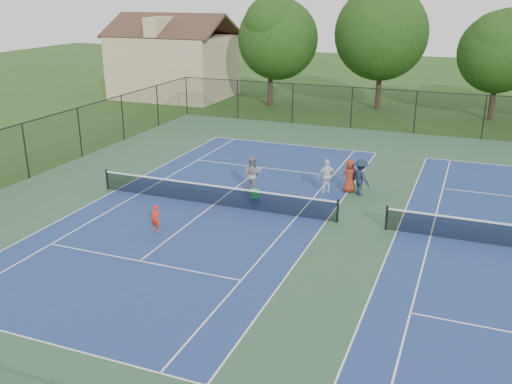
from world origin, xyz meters
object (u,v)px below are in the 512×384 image
at_px(tree_back_a, 271,34).
at_px(tree_back_b, 383,29).
at_px(tree_back_c, 500,48).
at_px(instructor, 252,174).
at_px(ball_hopper, 255,193).
at_px(bystander_a, 327,176).
at_px(clapboard_house, 174,63).
at_px(bystander_b, 361,177).
at_px(child_player, 156,218).
at_px(bystander_c, 350,176).
at_px(ball_crate, 255,201).

bearing_deg(tree_back_a, tree_back_b, 12.53).
bearing_deg(tree_back_c, instructor, -115.84).
distance_m(tree_back_b, ball_hopper, 25.91).
relative_size(tree_back_b, bystander_a, 5.80).
bearing_deg(clapboard_house, bystander_b, -43.64).
bearing_deg(instructor, tree_back_c, -110.42).
bearing_deg(instructor, bystander_a, -154.77).
height_order(child_player, bystander_c, bystander_c).
bearing_deg(tree_back_b, clapboard_house, -176.99).
bearing_deg(tree_back_b, bystander_c, -83.40).
bearing_deg(clapboard_house, tree_back_b, 3.01).
relative_size(bystander_b, ball_crate, 4.45).
bearing_deg(bystander_c, tree_back_c, -132.01).
xyz_separation_m(tree_back_b, instructor, (-1.98, -23.67, -5.67)).
bearing_deg(tree_back_a, ball_hopper, -71.48).
bearing_deg(child_player, ball_crate, 65.18).
distance_m(tree_back_c, ball_hopper, 26.70).
height_order(child_player, bystander_b, bystander_b).
xyz_separation_m(tree_back_a, clapboard_house, (-10.00, 1.00, -2.95)).
xyz_separation_m(instructor, ball_crate, (0.73, -1.48, -0.78)).
bearing_deg(tree_back_a, instructor, -72.05).
bearing_deg(child_player, tree_back_c, 71.33).
height_order(tree_back_b, bystander_a, tree_back_b).
height_order(instructor, bystander_c, instructor).
distance_m(tree_back_a, bystander_a, 23.53).
bearing_deg(bystander_c, bystander_a, 4.22).
bearing_deg(tree_back_c, tree_back_a, -176.82).
height_order(bystander_a, ball_crate, bystander_a).
distance_m(clapboard_house, bystander_b, 30.65).
distance_m(tree_back_b, child_player, 30.54).
height_order(tree_back_b, ball_hopper, tree_back_b).
xyz_separation_m(tree_back_a, bystander_a, (10.50, -20.42, -5.17)).
height_order(clapboard_house, bystander_a, clapboard_house).
bearing_deg(ball_hopper, clapboard_house, 126.32).
bearing_deg(bystander_b, tree_back_a, -20.16).
bearing_deg(bystander_a, bystander_b, 152.06).
xyz_separation_m(tree_back_b, clapboard_house, (-19.00, -1.00, -3.50)).
bearing_deg(bystander_a, tree_back_a, -101.80).
xyz_separation_m(tree_back_b, ball_hopper, (-1.24, -25.15, -6.08)).
distance_m(child_player, bystander_c, 10.14).
distance_m(tree_back_a, bystander_c, 23.54).
distance_m(clapboard_house, instructor, 28.43).
distance_m(child_player, ball_crate, 5.27).
bearing_deg(bystander_a, tree_back_c, -148.32).
relative_size(bystander_a, bystander_b, 0.95).
xyz_separation_m(bystander_b, ball_crate, (-4.37, -3.05, -0.75)).
height_order(tree_back_b, clapboard_house, tree_back_b).
bearing_deg(tree_back_b, instructor, -94.78).
height_order(tree_back_a, clapboard_house, tree_back_a).
distance_m(instructor, ball_crate, 1.83).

